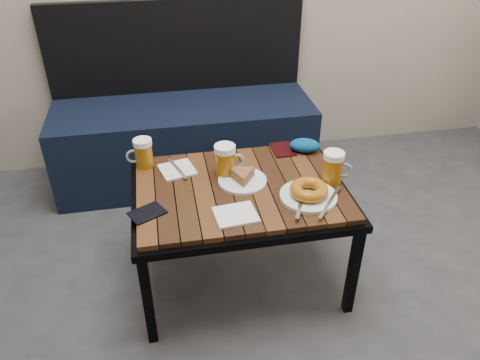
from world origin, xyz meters
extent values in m
cube|color=black|center=(-0.06, 1.74, 0.23)|extent=(1.40, 0.50, 0.45)
cube|color=black|center=(-0.06, 1.97, 0.70)|extent=(1.40, 0.05, 0.50)
cube|color=black|center=(-0.30, 0.61, 0.21)|extent=(0.04, 0.03, 0.42)
cube|color=black|center=(0.48, 0.61, 0.21)|extent=(0.04, 0.03, 0.42)
cube|color=black|center=(-0.30, 1.17, 0.21)|extent=(0.04, 0.04, 0.42)
cube|color=black|center=(0.48, 1.17, 0.21)|extent=(0.04, 0.04, 0.42)
cube|color=black|center=(0.09, 0.89, 0.43)|extent=(0.84, 0.62, 0.03)
cube|color=#3D1C0D|center=(0.09, 0.89, 0.46)|extent=(0.80, 0.58, 0.02)
cylinder|color=#945A0B|center=(-0.27, 1.11, 0.52)|extent=(0.07, 0.07, 0.10)
cylinder|color=white|center=(-0.27, 1.11, 0.58)|extent=(0.08, 0.08, 0.02)
torus|color=#8C999E|center=(-0.31, 1.11, 0.52)|extent=(0.06, 0.01, 0.06)
cylinder|color=#945A0B|center=(0.05, 0.98, 0.53)|extent=(0.09, 0.09, 0.11)
cylinder|color=white|center=(0.05, 0.98, 0.59)|extent=(0.08, 0.08, 0.03)
torus|color=#8C999E|center=(0.09, 0.98, 0.53)|extent=(0.07, 0.02, 0.07)
cylinder|color=#945A0B|center=(0.45, 0.85, 0.53)|extent=(0.10, 0.10, 0.11)
cylinder|color=white|center=(0.45, 0.85, 0.59)|extent=(0.08, 0.08, 0.02)
torus|color=#8C999E|center=(0.50, 0.84, 0.53)|extent=(0.07, 0.03, 0.07)
cylinder|color=white|center=(0.11, 0.91, 0.48)|extent=(0.19, 0.19, 0.01)
cylinder|color=white|center=(0.33, 0.76, 0.48)|extent=(0.22, 0.22, 0.01)
torus|color=#8B500C|center=(0.33, 0.76, 0.51)|extent=(0.14, 0.14, 0.05)
cube|color=#A5A8AD|center=(0.39, 0.70, 0.49)|extent=(0.15, 0.18, 0.00)
cube|color=#A5A8AD|center=(0.28, 0.70, 0.49)|extent=(0.08, 0.16, 0.00)
cube|color=white|center=(-0.14, 1.05, 0.48)|extent=(0.16, 0.16, 0.01)
cube|color=#A5A8AD|center=(-0.14, 1.05, 0.48)|extent=(0.07, 0.17, 0.00)
cube|color=white|center=(0.04, 0.70, 0.48)|extent=(0.16, 0.14, 0.01)
cube|color=black|center=(-0.27, 0.78, 0.47)|extent=(0.15, 0.13, 0.01)
cube|color=black|center=(0.33, 1.13, 0.48)|extent=(0.10, 0.13, 0.01)
ellipsoid|color=navy|center=(0.42, 1.11, 0.50)|extent=(0.15, 0.12, 0.06)
camera|label=1|loc=(-0.19, -0.60, 1.49)|focal=35.00mm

